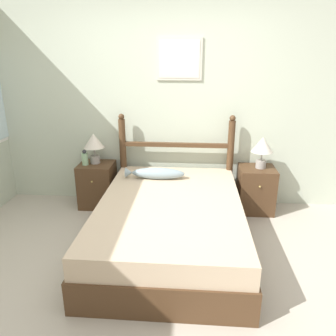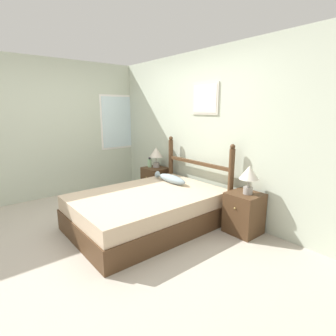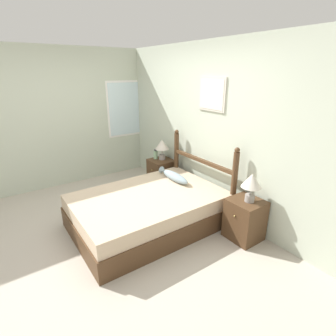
{
  "view_description": "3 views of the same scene",
  "coord_description": "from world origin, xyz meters",
  "px_view_note": "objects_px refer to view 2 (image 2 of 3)",
  "views": [
    {
      "loc": [
        0.35,
        -2.34,
        1.86
      ],
      "look_at": [
        0.08,
        1.0,
        0.69
      ],
      "focal_mm": 35.0,
      "sensor_mm": 36.0,
      "label": 1
    },
    {
      "loc": [
        3.04,
        -1.43,
        1.67
      ],
      "look_at": [
        0.12,
        0.97,
        0.8
      ],
      "focal_mm": 28.0,
      "sensor_mm": 36.0,
      "label": 2
    },
    {
      "loc": [
        3.02,
        -1.09,
        2.13
      ],
      "look_at": [
        0.06,
        0.98,
        0.78
      ],
      "focal_mm": 28.0,
      "sensor_mm": 36.0,
      "label": 3
    }
  ],
  "objects_px": {
    "fish_pillow": "(171,179)",
    "nightstand_right": "(244,213)",
    "nightstand_left": "(155,182)",
    "table_lamp_left": "(156,154)",
    "table_lamp_right": "(249,174)",
    "bed": "(148,210)",
    "bottle": "(150,163)"
  },
  "relations": [
    {
      "from": "nightstand_left",
      "to": "nightstand_right",
      "type": "bearing_deg",
      "value": 0.0
    },
    {
      "from": "nightstand_right",
      "to": "fish_pillow",
      "type": "distance_m",
      "value": 1.27
    },
    {
      "from": "bottle",
      "to": "fish_pillow",
      "type": "xyz_separation_m",
      "value": [
        0.91,
        -0.23,
        -0.09
      ]
    },
    {
      "from": "table_lamp_left",
      "to": "bed",
      "type": "bearing_deg",
      "value": -42.13
    },
    {
      "from": "fish_pillow",
      "to": "table_lamp_left",
      "type": "bearing_deg",
      "value": 158.76
    },
    {
      "from": "nightstand_left",
      "to": "table_lamp_right",
      "type": "xyz_separation_m",
      "value": [
        2.03,
        0.01,
        0.54
      ]
    },
    {
      "from": "bottle",
      "to": "fish_pillow",
      "type": "height_order",
      "value": "bottle"
    },
    {
      "from": "bed",
      "to": "nightstand_left",
      "type": "bearing_deg",
      "value": 138.43
    },
    {
      "from": "fish_pillow",
      "to": "bed",
      "type": "bearing_deg",
      "value": -70.83
    },
    {
      "from": "nightstand_left",
      "to": "nightstand_right",
      "type": "distance_m",
      "value": 2.0
    },
    {
      "from": "fish_pillow",
      "to": "nightstand_right",
      "type": "bearing_deg",
      "value": 13.04
    },
    {
      "from": "nightstand_left",
      "to": "table_lamp_left",
      "type": "distance_m",
      "value": 0.55
    },
    {
      "from": "bed",
      "to": "fish_pillow",
      "type": "xyz_separation_m",
      "value": [
        -0.21,
        0.61,
        0.31
      ]
    },
    {
      "from": "nightstand_left",
      "to": "fish_pillow",
      "type": "bearing_deg",
      "value": -19.56
    },
    {
      "from": "nightstand_right",
      "to": "table_lamp_left",
      "type": "relative_size",
      "value": 1.47
    },
    {
      "from": "bed",
      "to": "bottle",
      "type": "distance_m",
      "value": 1.45
    },
    {
      "from": "table_lamp_right",
      "to": "bottle",
      "type": "relative_size",
      "value": 1.94
    },
    {
      "from": "nightstand_left",
      "to": "nightstand_right",
      "type": "relative_size",
      "value": 1.0
    },
    {
      "from": "bed",
      "to": "table_lamp_left",
      "type": "distance_m",
      "value": 1.49
    },
    {
      "from": "nightstand_left",
      "to": "table_lamp_right",
      "type": "height_order",
      "value": "table_lamp_right"
    },
    {
      "from": "nightstand_left",
      "to": "table_lamp_left",
      "type": "relative_size",
      "value": 1.47
    },
    {
      "from": "nightstand_right",
      "to": "table_lamp_right",
      "type": "height_order",
      "value": "table_lamp_right"
    },
    {
      "from": "nightstand_left",
      "to": "bottle",
      "type": "relative_size",
      "value": 2.86
    },
    {
      "from": "bottle",
      "to": "table_lamp_right",
      "type": "bearing_deg",
      "value": 1.42
    },
    {
      "from": "bottle",
      "to": "nightstand_right",
      "type": "bearing_deg",
      "value": 1.27
    },
    {
      "from": "bed",
      "to": "bottle",
      "type": "relative_size",
      "value": 10.62
    },
    {
      "from": "table_lamp_right",
      "to": "fish_pillow",
      "type": "xyz_separation_m",
      "value": [
        -1.24,
        -0.29,
        -0.27
      ]
    },
    {
      "from": "nightstand_right",
      "to": "fish_pillow",
      "type": "bearing_deg",
      "value": -166.96
    },
    {
      "from": "table_lamp_right",
      "to": "fish_pillow",
      "type": "distance_m",
      "value": 1.3
    },
    {
      "from": "nightstand_left",
      "to": "table_lamp_left",
      "type": "height_order",
      "value": "table_lamp_left"
    },
    {
      "from": "bed",
      "to": "nightstand_left",
      "type": "relative_size",
      "value": 3.71
    },
    {
      "from": "table_lamp_left",
      "to": "nightstand_right",
      "type": "bearing_deg",
      "value": -0.93
    }
  ]
}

